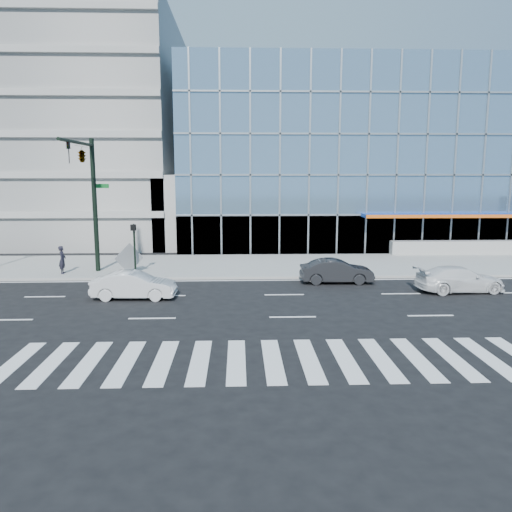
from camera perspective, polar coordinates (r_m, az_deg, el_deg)
The scene contains 13 objects.
ground at distance 25.44m, azimuth 3.24°, elevation -4.45°, with size 160.00×160.00×0.00m, color black.
sidewalk at distance 33.23m, azimuth 1.98°, elevation -1.03°, with size 120.00×8.00×0.15m, color gray.
theatre_building at distance 53.19m, azimuth 16.10°, elevation 10.54°, with size 42.00×26.00×15.00m, color #688DAE.
parking_garage at distance 53.75m, azimuth -21.82°, elevation 12.90°, with size 24.00×24.00×20.00m, color gray.
ramp_block at distance 42.87m, azimuth -7.00°, elevation 5.19°, with size 6.00×8.00×6.00m, color gray.
tower_backdrop at distance 100.19m, azimuth -19.14°, elevation 19.17°, with size 14.00×14.00×48.00m, color gray.
traffic_signal at distance 30.44m, azimuth -18.86°, elevation 9.05°, with size 1.14×5.74×8.00m.
ped_signal_post at distance 30.44m, azimuth -13.76°, elevation 1.68°, with size 0.30×0.33×3.00m.
white_suv at distance 28.03m, azimuth 22.26°, elevation -2.47°, with size 1.85×4.54×1.32m, color white.
white_sedan at distance 25.23m, azimuth -13.78°, elevation -3.26°, with size 1.42×4.07×1.34m, color silver.
dark_sedan at distance 28.38m, azimuth 9.19°, elevation -1.72°, with size 1.42×4.06×1.34m, color black.
pedestrian at distance 32.04m, azimuth -21.26°, elevation -0.40°, with size 0.61×0.40×1.67m, color black.
tilted_panel at distance 30.93m, azimuth -14.30°, elevation -0.23°, with size 1.30×0.06×1.30m, color gray.
Camera 1 is at (-2.31, -24.60, 6.06)m, focal length 35.00 mm.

